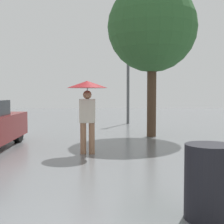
# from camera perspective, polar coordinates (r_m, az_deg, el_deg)

# --- Properties ---
(pedestrian) EXTENTS (0.96, 0.96, 1.75)m
(pedestrian) POSITION_cam_1_polar(r_m,az_deg,el_deg) (7.42, -4.54, 2.82)
(pedestrian) COLOR #9E7051
(pedestrian) RESTS_ON ground_plane
(tree) EXTENTS (2.97, 2.97, 5.13)m
(tree) POSITION_cam_1_polar(r_m,az_deg,el_deg) (10.79, 7.35, 15.01)
(tree) COLOR #473323
(tree) RESTS_ON ground_plane
(street_lamp) EXTENTS (0.32, 0.32, 4.26)m
(street_lamp) POSITION_cam_1_polar(r_m,az_deg,el_deg) (15.09, 2.96, 7.87)
(street_lamp) COLOR #515456
(street_lamp) RESTS_ON ground_plane
(trash_bin) EXTENTS (0.58, 0.58, 0.86)m
(trash_bin) POSITION_cam_1_polar(r_m,az_deg,el_deg) (3.82, 17.43, -12.09)
(trash_bin) COLOR black
(trash_bin) RESTS_ON ground_plane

